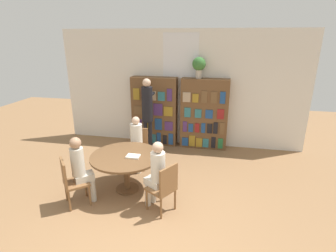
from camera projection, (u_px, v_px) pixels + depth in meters
ground_plane at (140, 237)px, 3.88m from camera, size 16.00×16.00×0.00m
wall_back at (180, 89)px, 6.87m from camera, size 6.40×0.07×3.00m
bookshelf_left at (155, 111)px, 7.00m from camera, size 1.20×0.34×1.82m
bookshelf_right at (204, 114)px, 6.76m from camera, size 1.20×0.34×1.82m
flower_vase at (199, 65)px, 6.39m from camera, size 0.33×0.33×0.52m
reading_table at (126, 160)px, 4.89m from camera, size 1.31×1.31×0.73m
chair_near_camera at (71, 180)px, 4.48m from camera, size 0.56×0.56×0.88m
chair_left_side at (138, 146)px, 5.86m from camera, size 0.43×0.43×0.88m
chair_far_side at (164, 186)px, 4.29m from camera, size 0.55×0.55×0.88m
seated_reader_left at (136, 141)px, 5.63m from camera, size 0.28×0.38×1.21m
seated_reader_right at (156, 172)px, 4.34m from camera, size 0.40×0.37×1.23m
seated_reader_back at (81, 167)px, 4.49m from camera, size 0.39×0.38×1.24m
librarian_standing at (147, 108)px, 6.48m from camera, size 0.27×0.54×1.86m
open_book_on_table at (133, 156)px, 4.77m from camera, size 0.24×0.18×0.03m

